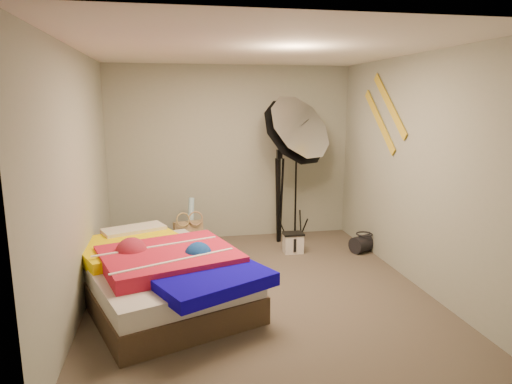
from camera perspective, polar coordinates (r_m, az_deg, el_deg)
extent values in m
plane|color=brown|center=(5.06, 0.16, -12.01)|extent=(4.00, 4.00, 0.00)
plane|color=silver|center=(4.66, 0.17, 17.45)|extent=(4.00, 4.00, 0.00)
plane|color=gray|center=(6.66, -3.10, 4.86)|extent=(3.50, 0.00, 3.50)
plane|color=gray|center=(2.81, 7.93, -4.43)|extent=(3.50, 0.00, 3.50)
plane|color=gray|center=(4.70, -21.29, 1.32)|extent=(0.00, 4.00, 4.00)
plane|color=gray|center=(5.31, 19.06, 2.57)|extent=(0.00, 4.00, 4.00)
cube|color=tan|center=(6.32, -8.40, -5.39)|extent=(0.42, 0.25, 0.40)
cylinder|color=#4FA8D0|center=(6.40, -8.17, -3.78)|extent=(0.15, 0.21, 0.69)
cube|color=silver|center=(6.16, 4.67, -6.43)|extent=(0.25, 0.18, 0.25)
cylinder|color=black|center=(6.35, 13.33, -6.28)|extent=(0.43, 0.36, 0.22)
cube|color=gold|center=(5.78, 16.37, 10.38)|extent=(0.02, 0.91, 0.78)
cube|color=gold|center=(6.01, 15.18, 8.55)|extent=(0.02, 0.91, 0.78)
cube|color=#423223|center=(4.82, -11.84, -11.84)|extent=(1.98, 2.32, 0.25)
cube|color=beige|center=(4.74, -11.95, -9.44)|extent=(1.93, 2.27, 0.18)
cube|color=#FEE100|center=(5.05, -15.29, -6.74)|extent=(1.37, 1.31, 0.14)
cube|color=red|center=(4.57, -10.81, -8.21)|extent=(1.49, 1.37, 0.16)
cube|color=#0A01B9|center=(4.13, -5.89, -10.70)|extent=(1.23, 1.14, 0.12)
cube|color=#E0A3AA|center=(5.44, -15.00, -4.99)|extent=(0.75, 0.55, 0.14)
cylinder|color=black|center=(6.66, 5.00, 1.24)|extent=(0.03, 0.03, 1.67)
cube|color=black|center=(6.57, 5.12, 7.99)|extent=(0.08, 0.08, 0.10)
cone|color=white|center=(6.35, 4.78, 7.41)|extent=(1.05, 1.17, 1.23)
cylinder|color=black|center=(6.49, 2.88, -1.11)|extent=(0.04, 0.04, 1.21)
cube|color=black|center=(6.37, 2.94, 4.75)|extent=(0.07, 0.07, 0.12)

